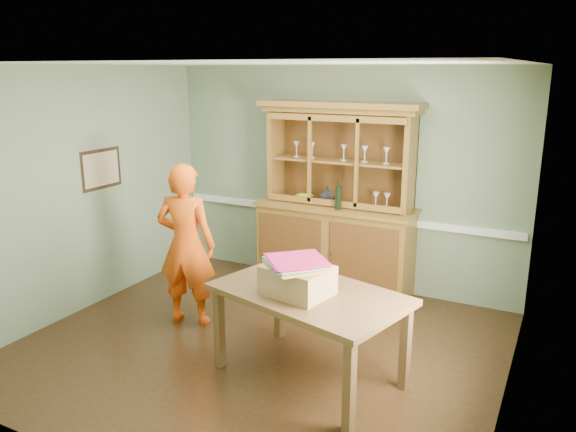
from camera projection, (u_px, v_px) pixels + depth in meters
The scene contains 14 objects.
floor at pixel (260, 347), 5.54m from camera, with size 4.50×4.50×0.00m, color #3F2814.
ceiling at pixel (256, 64), 4.85m from camera, with size 4.50×4.50×0.00m, color white.
wall_back at pixel (339, 178), 6.92m from camera, with size 4.50×4.50×0.00m, color gray.
wall_left at pixel (82, 191), 6.19m from camera, with size 4.00×4.00×0.00m, color gray.
wall_right at pixel (517, 249), 4.20m from camera, with size 4.00×4.00×0.00m, color gray.
wall_front at pixel (96, 287), 3.47m from camera, with size 4.50×4.50×0.00m, color gray.
chair_rail at pixel (338, 214), 7.01m from camera, with size 4.41×0.05×0.08m, color white.
framed_map at pixel (102, 169), 6.39m from camera, with size 0.03×0.60×0.46m.
window_panel at pixel (512, 240), 3.91m from camera, with size 0.03×0.96×1.36m.
china_hutch at pixel (336, 227), 6.80m from camera, with size 1.95×0.64×2.29m.
dining_table at pixel (309, 302), 4.82m from camera, with size 1.82×1.36×0.81m.
cardboard_box at pixel (298, 280), 4.71m from camera, with size 0.53×0.43×0.25m, color tan.
kite_stack at pixel (297, 263), 4.67m from camera, with size 0.64×0.64×0.06m.
person at pixel (186, 245), 5.87m from camera, with size 0.63×0.42×1.74m, color #FF5810.
Camera 1 is at (2.55, -4.34, 2.66)m, focal length 35.00 mm.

